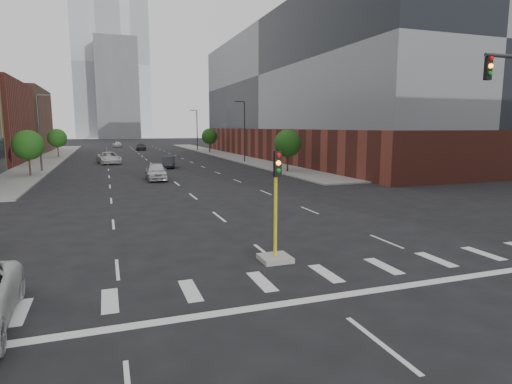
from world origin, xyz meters
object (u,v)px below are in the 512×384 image
median_traffic_signal (276,237)px  car_distant (118,144)px  car_deep_right (141,147)px  car_near_left (156,172)px  car_far_left (109,158)px  car_mid_right (168,162)px

median_traffic_signal → car_distant: median_traffic_signal is taller
median_traffic_signal → car_deep_right: (1.50, 86.20, -0.21)m
median_traffic_signal → car_deep_right: median_traffic_signal is taller
car_near_left → car_deep_right: 57.86m
car_near_left → car_deep_right: bearing=89.0°
car_deep_right → median_traffic_signal: bearing=-84.1°
car_deep_right → car_distant: (-4.70, 16.78, 0.02)m
median_traffic_signal → car_far_left: 50.69m
car_mid_right → car_distant: size_ratio=0.97×
median_traffic_signal → car_near_left: median_traffic_signal is taller
car_near_left → car_distant: car_near_left is taller
median_traffic_signal → car_near_left: bearing=93.0°
median_traffic_signal → car_mid_right: median_traffic_signal is taller
car_mid_right → car_deep_right: (0.00, 44.87, 0.03)m
car_far_left → car_deep_right: (7.33, 35.85, -0.09)m
car_near_left → car_mid_right: size_ratio=1.12×
car_mid_right → car_near_left: bearing=-94.0°
car_near_left → car_far_left: car_near_left is taller
median_traffic_signal → car_far_left: size_ratio=0.71×
car_near_left → car_distant: bearing=93.3°
car_near_left → car_distant: size_ratio=1.09×
car_mid_right → car_deep_right: size_ratio=0.85×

